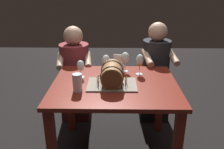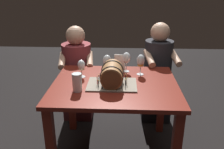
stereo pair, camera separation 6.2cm
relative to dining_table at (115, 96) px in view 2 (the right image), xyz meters
name	(u,v)px [view 2 (the right image)]	position (x,y,z in m)	size (l,w,h in m)	color
dining_table	(115,96)	(0.00, 0.00, 0.00)	(1.12, 0.93, 0.76)	maroon
barrel_cake	(112,75)	(-0.02, -0.04, 0.22)	(0.43, 0.30, 0.21)	gray
wine_glass_white	(81,66)	(-0.32, 0.14, 0.24)	(0.07, 0.07, 0.17)	white
wine_glass_red	(107,61)	(-0.09, 0.26, 0.25)	(0.08, 0.08, 0.19)	white
wine_glass_amber	(141,61)	(0.24, 0.23, 0.26)	(0.07, 0.07, 0.20)	white
wine_glass_empty	(126,58)	(0.10, 0.31, 0.26)	(0.08, 0.08, 0.20)	white
beer_pint	(77,83)	(-0.31, -0.17, 0.19)	(0.08, 0.08, 0.15)	white
menu_card	(120,62)	(0.04, 0.37, 0.20)	(0.11, 0.01, 0.16)	silver
person_seated_left	(78,77)	(-0.48, 0.70, -0.10)	(0.42, 0.50, 1.14)	#4C1B1E
person_seated_right	(157,77)	(0.48, 0.70, -0.09)	(0.40, 0.49, 1.19)	black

